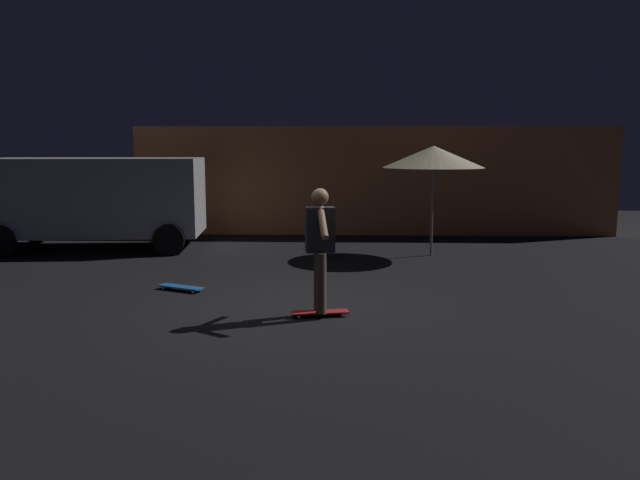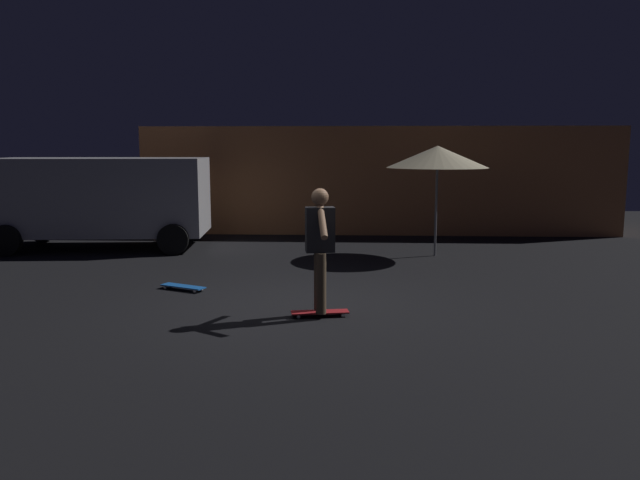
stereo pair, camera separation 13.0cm
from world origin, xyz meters
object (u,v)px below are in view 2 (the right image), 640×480
(skateboard_ridden, at_px, (320,312))
(skater, at_px, (320,241))
(patio_umbrella, at_px, (437,157))
(skateboard_spare, at_px, (183,287))
(parked_van, at_px, (101,197))

(skateboard_ridden, distance_m, skater, 0.98)
(patio_umbrella, relative_size, skateboard_spare, 2.90)
(skateboard_ridden, bearing_deg, skater, 0.00)
(patio_umbrella, distance_m, skater, 5.45)
(skater, bearing_deg, patio_umbrella, 66.10)
(skateboard_ridden, bearing_deg, skateboard_spare, 147.39)
(patio_umbrella, relative_size, skater, 1.38)
(skateboard_spare, bearing_deg, parked_van, 125.70)
(skateboard_spare, height_order, skater, skater)
(patio_umbrella, bearing_deg, skater, -113.90)
(skateboard_ridden, relative_size, skateboard_spare, 1.01)
(skater, bearing_deg, skateboard_ridden, 0.00)
(skateboard_ridden, bearing_deg, patio_umbrella, 66.10)
(skateboard_ridden, bearing_deg, parked_van, 133.24)
(parked_van, distance_m, skateboard_ridden, 7.70)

